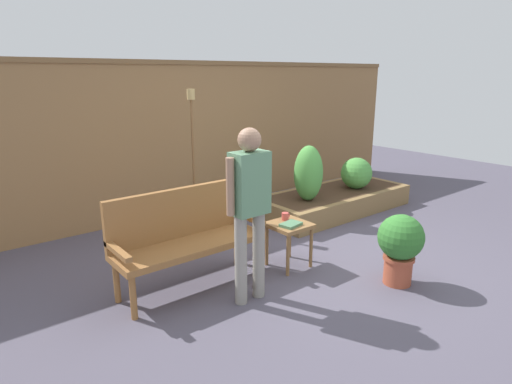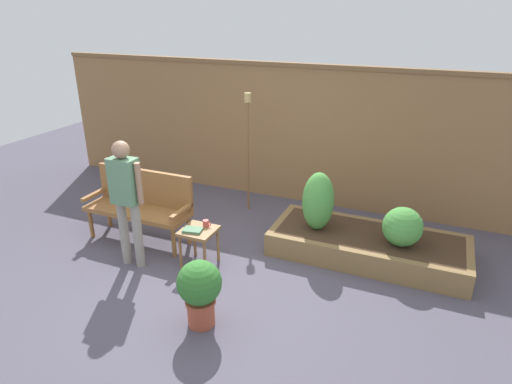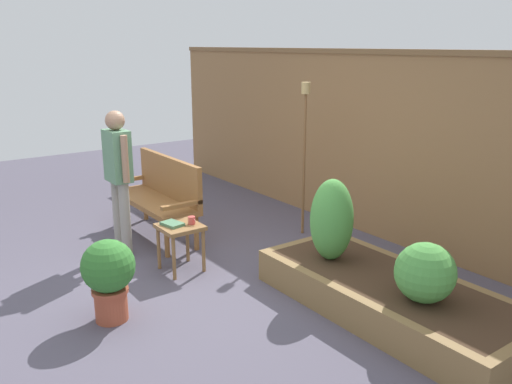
{
  "view_description": "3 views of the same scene",
  "coord_description": "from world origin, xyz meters",
  "px_view_note": "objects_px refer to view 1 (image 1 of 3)",
  "views": [
    {
      "loc": [
        -3.25,
        -2.9,
        1.99
      ],
      "look_at": [
        -0.16,
        0.97,
        0.63
      ],
      "focal_mm": 30.4,
      "sensor_mm": 36.0,
      "label": 1
    },
    {
      "loc": [
        2.14,
        -3.81,
        2.91
      ],
      "look_at": [
        0.31,
        0.46,
        0.97
      ],
      "focal_mm": 31.07,
      "sensor_mm": 36.0,
      "label": 2
    },
    {
      "loc": [
        4.19,
        -2.13,
        2.22
      ],
      "look_at": [
        0.07,
        0.85,
        0.8
      ],
      "focal_mm": 37.58,
      "sensor_mm": 36.0,
      "label": 3
    }
  ],
  "objects_px": {
    "book_on_table": "(291,224)",
    "person_by_bench": "(250,201)",
    "potted_boxwood": "(400,244)",
    "tiki_torch": "(192,135)",
    "shrub_far_corner": "(356,173)",
    "cup_on_table": "(285,216)",
    "shrub_near_bench": "(308,173)",
    "garden_bench": "(185,231)",
    "side_table": "(289,231)"
  },
  "relations": [
    {
      "from": "garden_bench",
      "to": "person_by_bench",
      "type": "xyz_separation_m",
      "value": [
        0.3,
        -0.62,
        0.39
      ]
    },
    {
      "from": "side_table",
      "to": "shrub_near_bench",
      "type": "relative_size",
      "value": 0.63
    },
    {
      "from": "shrub_far_corner",
      "to": "cup_on_table",
      "type": "bearing_deg",
      "value": -159.79
    },
    {
      "from": "shrub_far_corner",
      "to": "person_by_bench",
      "type": "bearing_deg",
      "value": -157.8
    },
    {
      "from": "garden_bench",
      "to": "book_on_table",
      "type": "bearing_deg",
      "value": -20.59
    },
    {
      "from": "tiki_torch",
      "to": "person_by_bench",
      "type": "relative_size",
      "value": 1.15
    },
    {
      "from": "shrub_far_corner",
      "to": "tiki_torch",
      "type": "bearing_deg",
      "value": 161.16
    },
    {
      "from": "book_on_table",
      "to": "person_by_bench",
      "type": "relative_size",
      "value": 0.14
    },
    {
      "from": "tiki_torch",
      "to": "garden_bench",
      "type": "bearing_deg",
      "value": -123.87
    },
    {
      "from": "shrub_near_bench",
      "to": "person_by_bench",
      "type": "bearing_deg",
      "value": -148.04
    },
    {
      "from": "side_table",
      "to": "potted_boxwood",
      "type": "xyz_separation_m",
      "value": [
        0.56,
        -0.95,
        0.02
      ]
    },
    {
      "from": "book_on_table",
      "to": "person_by_bench",
      "type": "height_order",
      "value": "person_by_bench"
    },
    {
      "from": "potted_boxwood",
      "to": "shrub_near_bench",
      "type": "xyz_separation_m",
      "value": [
        0.63,
        1.87,
        0.27
      ]
    },
    {
      "from": "shrub_near_bench",
      "to": "side_table",
      "type": "bearing_deg",
      "value": -142.57
    },
    {
      "from": "cup_on_table",
      "to": "shrub_near_bench",
      "type": "xyz_separation_m",
      "value": [
        1.15,
        0.8,
        0.16
      ]
    },
    {
      "from": "garden_bench",
      "to": "shrub_far_corner",
      "type": "height_order",
      "value": "garden_bench"
    },
    {
      "from": "potted_boxwood",
      "to": "person_by_bench",
      "type": "xyz_separation_m",
      "value": [
        -1.32,
        0.65,
        0.52
      ]
    },
    {
      "from": "side_table",
      "to": "garden_bench",
      "type": "bearing_deg",
      "value": 163.24
    },
    {
      "from": "cup_on_table",
      "to": "potted_boxwood",
      "type": "height_order",
      "value": "potted_boxwood"
    },
    {
      "from": "cup_on_table",
      "to": "shrub_far_corner",
      "type": "relative_size",
      "value": 0.23
    },
    {
      "from": "side_table",
      "to": "potted_boxwood",
      "type": "distance_m",
      "value": 1.11
    },
    {
      "from": "potted_boxwood",
      "to": "shrub_far_corner",
      "type": "height_order",
      "value": "shrub_far_corner"
    },
    {
      "from": "shrub_far_corner",
      "to": "tiki_torch",
      "type": "height_order",
      "value": "tiki_torch"
    },
    {
      "from": "cup_on_table",
      "to": "potted_boxwood",
      "type": "distance_m",
      "value": 1.19
    },
    {
      "from": "garden_bench",
      "to": "person_by_bench",
      "type": "distance_m",
      "value": 0.79
    },
    {
      "from": "cup_on_table",
      "to": "tiki_torch",
      "type": "relative_size",
      "value": 0.06
    },
    {
      "from": "potted_boxwood",
      "to": "tiki_torch",
      "type": "distance_m",
      "value": 2.87
    },
    {
      "from": "cup_on_table",
      "to": "shrub_far_corner",
      "type": "xyz_separation_m",
      "value": [
        2.18,
        0.8,
        0.01
      ]
    },
    {
      "from": "potted_boxwood",
      "to": "shrub_near_bench",
      "type": "distance_m",
      "value": 1.99
    },
    {
      "from": "cup_on_table",
      "to": "shrub_far_corner",
      "type": "bearing_deg",
      "value": 20.21
    },
    {
      "from": "garden_bench",
      "to": "cup_on_table",
      "type": "xyz_separation_m",
      "value": [
        1.1,
        -0.21,
        -0.03
      ]
    },
    {
      "from": "book_on_table",
      "to": "potted_boxwood",
      "type": "bearing_deg",
      "value": -66.9
    },
    {
      "from": "tiki_torch",
      "to": "person_by_bench",
      "type": "bearing_deg",
      "value": -107.58
    },
    {
      "from": "shrub_near_bench",
      "to": "tiki_torch",
      "type": "height_order",
      "value": "tiki_torch"
    },
    {
      "from": "book_on_table",
      "to": "shrub_far_corner",
      "type": "xyz_separation_m",
      "value": [
        2.26,
        0.98,
        0.04
      ]
    },
    {
      "from": "book_on_table",
      "to": "person_by_bench",
      "type": "distance_m",
      "value": 0.87
    },
    {
      "from": "book_on_table",
      "to": "garden_bench",
      "type": "bearing_deg",
      "value": 148.53
    },
    {
      "from": "garden_bench",
      "to": "side_table",
      "type": "xyz_separation_m",
      "value": [
        1.05,
        -0.32,
        -0.15
      ]
    },
    {
      "from": "side_table",
      "to": "tiki_torch",
      "type": "bearing_deg",
      "value": 93.9
    },
    {
      "from": "book_on_table",
      "to": "shrub_far_corner",
      "type": "distance_m",
      "value": 2.46
    },
    {
      "from": "garden_bench",
      "to": "shrub_near_bench",
      "type": "xyz_separation_m",
      "value": [
        2.25,
        0.6,
        0.13
      ]
    },
    {
      "from": "shrub_near_bench",
      "to": "shrub_far_corner",
      "type": "relative_size",
      "value": 1.62
    },
    {
      "from": "side_table",
      "to": "potted_boxwood",
      "type": "height_order",
      "value": "potted_boxwood"
    },
    {
      "from": "cup_on_table",
      "to": "potted_boxwood",
      "type": "bearing_deg",
      "value": -64.06
    },
    {
      "from": "cup_on_table",
      "to": "side_table",
      "type": "bearing_deg",
      "value": -111.17
    },
    {
      "from": "book_on_table",
      "to": "shrub_near_bench",
      "type": "bearing_deg",
      "value": 27.57
    },
    {
      "from": "person_by_bench",
      "to": "tiki_torch",
      "type": "bearing_deg",
      "value": 72.42
    },
    {
      "from": "book_on_table",
      "to": "tiki_torch",
      "type": "distance_m",
      "value": 1.92
    },
    {
      "from": "garden_bench",
      "to": "potted_boxwood",
      "type": "relative_size",
      "value": 2.06
    },
    {
      "from": "cup_on_table",
      "to": "book_on_table",
      "type": "distance_m",
      "value": 0.19
    }
  ]
}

